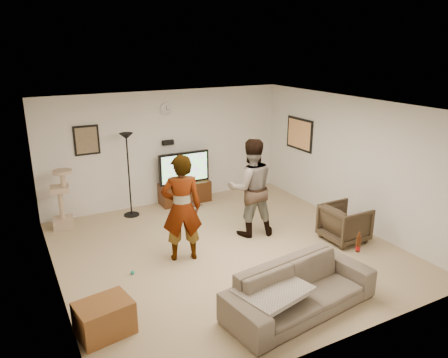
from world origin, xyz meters
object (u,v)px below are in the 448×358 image
sofa (300,289)px  side_table (104,318)px  cat_tree (61,199)px  person_left (182,208)px  tv_stand (185,192)px  armchair (345,223)px  beer_bottle (358,244)px  person_right (251,188)px  floor_lamp (129,176)px  tv (184,168)px

sofa → side_table: size_ratio=3.30×
cat_tree → person_left: (1.58, -2.25, 0.31)m
tv_stand → armchair: bearing=-60.6°
beer_bottle → armchair: bearing=51.9°
armchair → cat_tree: bearing=56.0°
person_left → side_table: person_left is taller
cat_tree → sofa: cat_tree is taller
person_left → beer_bottle: size_ratio=7.20×
tv_stand → sofa: sofa is taller
person_right → floor_lamp: bearing=-34.4°
person_right → armchair: bearing=156.2°
tv → side_table: tv is taller
tv → beer_bottle: bearing=-80.7°
side_table → person_right: bearing=28.0°
tv_stand → person_left: 2.73m
tv → side_table: bearing=-125.5°
sofa → floor_lamp: bearing=96.3°
side_table → cat_tree: bearing=89.3°
floor_lamp → sofa: (1.04, -4.33, -0.56)m
sofa → person_right: bearing=66.9°
person_left → side_table: (-1.62, -1.35, -0.68)m
armchair → tv_stand: bearing=29.5°
person_right → side_table: person_right is taller
tv_stand → beer_bottle: 4.60m
cat_tree → person_left: person_left is taller
person_left → beer_bottle: 2.77m
tv_stand → beer_bottle: size_ratio=4.53×
floor_lamp → person_left: 2.25m
person_right → beer_bottle: (0.32, -2.39, -0.16)m
floor_lamp → side_table: floor_lamp is taller
sofa → tv_stand: bearing=79.5°
armchair → side_table: (-4.48, -0.60, -0.12)m
beer_bottle → cat_tree: bearing=127.9°
tv_stand → sofa: 4.52m
beer_bottle → armchair: beer_bottle is taller
tv → sofa: bearing=-93.2°
floor_lamp → sofa: size_ratio=0.81×
tv → armchair: bearing=-60.6°
sofa → side_table: (-2.44, 0.74, -0.10)m
sofa → beer_bottle: 1.09m
tv_stand → floor_lamp: 1.45m
person_right → beer_bottle: bearing=111.5°
floor_lamp → beer_bottle: floor_lamp is taller
tv → floor_lamp: 1.31m
floor_lamp → cat_tree: 1.38m
tv → person_right: (0.43, -2.12, 0.10)m
tv_stand → person_right: 2.27m
tv → person_left: (-1.07, -2.42, 0.08)m
side_table → armchair: bearing=7.6°
tv → person_left: 2.65m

